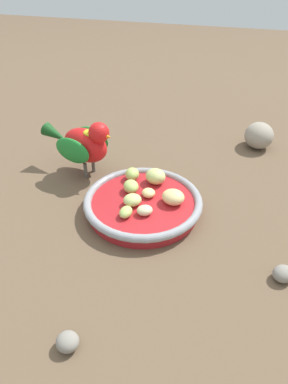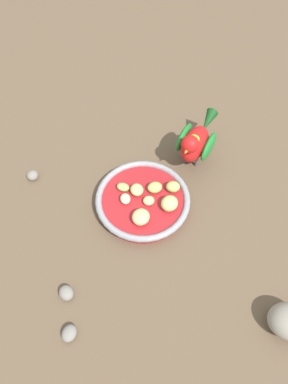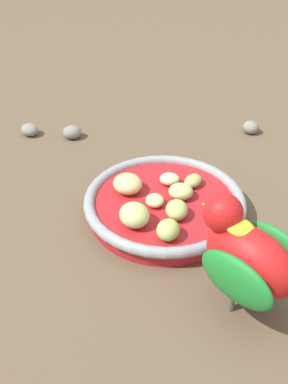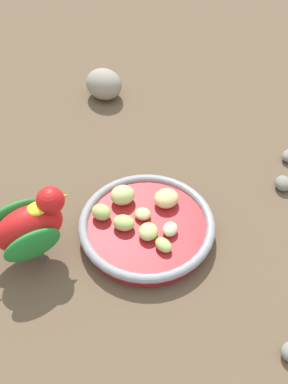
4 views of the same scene
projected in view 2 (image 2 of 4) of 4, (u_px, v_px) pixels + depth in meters
The scene contains 14 objects.
ground_plane at pixel (139, 192), 0.78m from camera, with size 4.00×4.00×0.00m, color brown.
feeding_bowl at pixel (143, 200), 0.74m from camera, with size 0.21×0.21×0.03m.
apple_piece_0 at pixel (141, 217), 0.70m from camera, with size 0.04×0.04×0.02m, color #E5C67F.
apple_piece_1 at pixel (149, 201), 0.73m from camera, with size 0.02×0.02×0.01m, color #E5C67F.
apple_piece_2 at pixel (137, 190), 0.74m from camera, with size 0.03×0.03×0.02m, color #C6D17A.
apple_piece_3 at pixel (125, 199), 0.73m from camera, with size 0.03×0.02×0.02m, color beige.
apple_piece_4 at pixel (173, 187), 0.74m from camera, with size 0.03×0.03×0.02m, color #B2CC66.
apple_piece_5 at pixel (123, 187), 0.75m from camera, with size 0.03×0.02×0.02m, color #B2CC66.
apple_piece_6 at pixel (155, 186), 0.75m from camera, with size 0.03×0.03×0.02m, color #B2CC66.
apple_piece_7 at pixel (169, 203), 0.72m from camera, with size 0.04×0.03×0.03m, color #C6D17A.
parrot at pixel (196, 142), 0.77m from camera, with size 0.09×0.17×0.12m.
pebble_0 at pixel (33, 175), 0.79m from camera, with size 0.03×0.03×0.02m, color gray.
pebble_1 at pixel (69, 333), 0.60m from camera, with size 0.03×0.03×0.02m, color gray.
pebble_2 at pixel (66, 293), 0.64m from camera, with size 0.03×0.03×0.02m, color gray.
Camera 2 is at (-0.13, 0.41, 0.65)m, focal length 32.04 mm.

